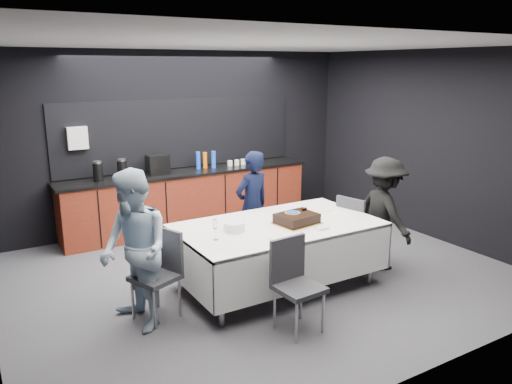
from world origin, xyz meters
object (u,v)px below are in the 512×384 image
Objects in this scene: chair_left at (161,267)px; chair_right at (354,225)px; plate_stack at (234,227)px; person_left at (134,251)px; chair_near at (294,278)px; cake_assembly at (297,219)px; champagne_flute at (215,225)px; person_center at (252,206)px; party_table at (278,235)px; person_right at (384,214)px.

chair_right is at bearing 0.67° from chair_left.
plate_stack is 1.17m from person_left.
cake_assembly is at bearing 53.51° from chair_near.
cake_assembly is 2.34× the size of champagne_flute.
champagne_flute is (-1.06, -0.02, 0.10)m from cake_assembly.
cake_assembly reaches higher than chair_right.
cake_assembly is at bearing 78.75° from person_center.
chair_right reaches higher than plate_stack.
chair_left is (-0.87, -0.01, -0.30)m from plate_stack.
party_table is at bearing 8.05° from champagne_flute.
person_left is at bearing -177.86° from party_table.
champagne_flute reaches higher than cake_assembly.
champagne_flute is (-0.31, -0.16, 0.11)m from plate_stack.
plate_stack is 0.92m from chair_left.
party_table is at bearing 67.15° from person_center.
plate_stack is at bearing 176.52° from party_table.
champagne_flute is at bearing -179.07° from cake_assembly.
chair_left is at bearing 91.98° from person_right.
chair_left is 1.39m from chair_near.
chair_left is (-0.56, 0.15, -0.40)m from champagne_flute.
chair_near is 2.01m from person_right.
chair_near reaches higher than plate_stack.
champagne_flute is 0.24× the size of chair_near.
party_table is at bearing 84.04° from person_left.
cake_assembly is 1.65m from chair_left.
person_center is (0.19, 0.92, 0.10)m from party_table.
chair_left is 1.00× the size of chair_near.
cake_assembly is 1.03m from person_center.
chair_right is (1.79, 0.03, -0.30)m from plate_stack.
person_left reaches higher than party_table.
plate_stack is at bearing 86.74° from person_left.
person_left is at bearing 94.04° from person_right.
party_table is 1.60× the size of person_right.
cake_assembly is 2.24× the size of plate_stack.
chair_near is at bearing -79.80° from plate_stack.
chair_near is (-0.39, -0.89, -0.11)m from party_table.
chair_right is 2.97m from person_left.
plate_stack is 1.05× the size of champagne_flute.
person_right is (3.20, -0.14, -0.08)m from person_left.
plate_stack is at bearing -179.18° from chair_right.
person_right reaches higher than chair_left.
cake_assembly is 0.57× the size of chair_near.
chair_left is 2.66m from chair_right.
cake_assembly is at bearing 92.14° from person_right.
champagne_flute is 2.15m from chair_right.
party_table is 1.44× the size of person_left.
chair_near is 0.64× the size of person_right.
chair_right is (2.10, 0.18, -0.40)m from champagne_flute.
person_center is at bearing 89.89° from cake_assembly.
chair_near is 0.57× the size of person_left.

